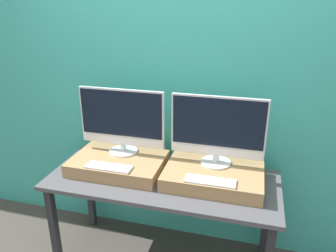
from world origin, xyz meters
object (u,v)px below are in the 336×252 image
Objects in this scene: monitor_left at (122,120)px; monitor_right at (218,129)px; keyboard_left at (109,167)px; keyboard_right at (210,181)px.

monitor_left and monitor_right have the same top height.
keyboard_left and keyboard_right have the same top height.
monitor_right is 0.36m from keyboard_right.
keyboard_left is at bearing -90.00° from monitor_left.
keyboard_right is (0.00, -0.26, -0.25)m from monitor_right.
monitor_right is at bearing 0.00° from monitor_left.
keyboard_left is 0.50× the size of monitor_right.
monitor_right is at bearing 90.00° from keyboard_right.
monitor_left is 1.98× the size of keyboard_left.
monitor_left is at bearing 90.00° from keyboard_left.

